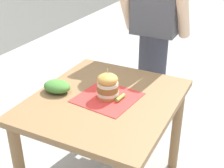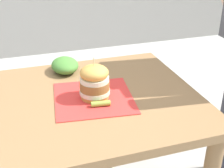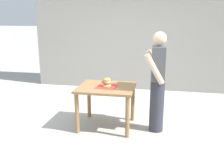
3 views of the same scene
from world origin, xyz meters
name	(u,v)px [view 3 (image 3 of 3)]	position (x,y,z in m)	size (l,w,h in m)	color
ground_plane	(107,126)	(0.00, 0.00, 0.00)	(80.00, 80.00, 0.00)	#ADAAA3
patio_table	(106,94)	(0.00, 0.00, 0.61)	(0.85, 0.97, 0.74)	olive
serving_paper	(107,87)	(0.01, 0.01, 0.74)	(0.35, 0.35, 0.00)	red
sandwich	(107,82)	(0.01, 0.02, 0.82)	(0.14, 0.14, 0.19)	gold
pickle_spear	(106,87)	(0.10, 0.02, 0.76)	(0.02, 0.02, 0.08)	#8EA83D
side_salad	(107,80)	(-0.31, -0.06, 0.78)	(0.18, 0.14, 0.07)	#477F33
diner_across_table	(158,81)	(0.00, 0.87, 0.88)	(0.55, 0.35, 1.69)	#33333D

